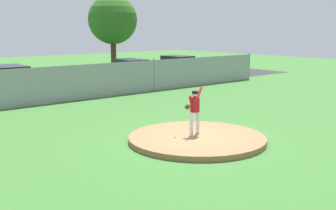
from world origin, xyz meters
TOP-DOWN VIEW (x-y plane):
  - ground_plane at (0.00, 6.00)m, footprint 80.00×80.00m
  - asphalt_strip at (0.00, 14.50)m, footprint 44.00×7.00m
  - pitchers_mound at (0.00, 0.00)m, footprint 4.63×4.63m
  - pitcher_youth at (0.06, 0.20)m, footprint 0.79×0.32m
  - baseball at (-0.72, 0.30)m, footprint 0.07×0.07m
  - chainlink_fence at (0.00, 10.00)m, footprint 30.39×0.07m
  - parked_car_red at (-1.14, 14.42)m, footprint 2.08×4.79m
  - parked_car_silver at (7.21, 14.10)m, footprint 2.16×4.48m
  - parked_car_champagne at (11.74, 14.23)m, footprint 1.78×4.12m
  - tree_broad_left at (12.09, 23.77)m, footprint 4.58×4.58m

SIDE VIEW (x-z plane):
  - ground_plane at x=0.00m, z-range 0.00..0.00m
  - asphalt_strip at x=0.00m, z-range 0.00..0.01m
  - pitchers_mound at x=0.00m, z-range 0.00..0.19m
  - baseball at x=-0.72m, z-range 0.19..0.26m
  - parked_car_silver at x=7.21m, z-range -0.04..1.62m
  - parked_car_red at x=-1.14m, z-range -0.03..1.63m
  - parked_car_champagne at x=11.74m, z-range -0.04..1.66m
  - chainlink_fence at x=0.00m, z-range -0.05..1.93m
  - pitcher_youth at x=0.06m, z-range 0.31..1.94m
  - tree_broad_left at x=12.09m, z-range 1.12..7.99m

